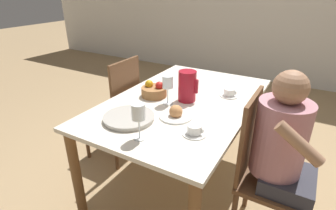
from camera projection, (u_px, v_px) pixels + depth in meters
The scene contains 14 objects.
ground_plane at pixel (181, 178), 2.38m from camera, with size 20.00×20.00×0.00m, color tan.
wall_back at pixel (270, 4), 4.28m from camera, with size 10.00×0.06×2.60m.
dining_table at pixel (183, 111), 2.10m from camera, with size 1.02×1.62×0.78m.
chair_person_side at pixel (263, 169), 1.67m from camera, with size 0.42×0.42×1.01m.
chair_opposite at pixel (117, 109), 2.46m from camera, with size 0.42×0.42×1.01m.
person_seated at pixel (284, 151), 1.54m from camera, with size 0.39×0.41×1.19m.
red_pitcher at pixel (187, 86), 1.99m from camera, with size 0.16×0.14×0.24m.
wine_glass_water at pixel (168, 83), 1.92m from camera, with size 0.08×0.08×0.22m.
wine_glass_juice at pixel (138, 114), 1.47m from camera, with size 0.08×0.08×0.22m.
teacup_near_person at pixel (194, 130), 1.57m from camera, with size 0.15×0.15×0.06m.
teacup_across at pixel (229, 93), 2.10m from camera, with size 0.15×0.15×0.06m.
serving_tray at pixel (129, 118), 1.74m from camera, with size 0.34×0.34×0.03m.
bread_plate at pixel (176, 114), 1.77m from camera, with size 0.23×0.23×0.09m.
fruit_bowl at pixel (154, 91), 2.10m from camera, with size 0.20×0.20×0.13m.
Camera 1 is at (0.83, -1.69, 1.60)m, focal length 28.00 mm.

